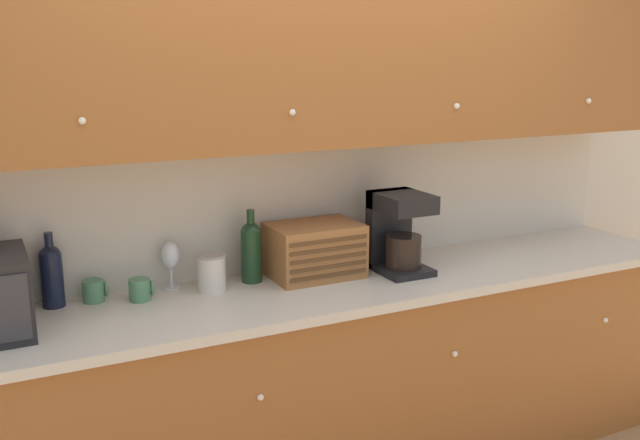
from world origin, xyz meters
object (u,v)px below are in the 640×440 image
mug_blue_second (140,290)px  wine_glass (170,257)px  second_wine_bottle (51,273)px  coffee_maker (398,231)px  storage_canister (212,272)px  wine_bottle (251,249)px  mug (94,291)px  bread_box (314,250)px

mug_blue_second → wine_glass: size_ratio=0.47×
second_wine_bottle → coffee_maker: coffee_maker is taller
storage_canister → wine_bottle: bearing=13.1°
second_wine_bottle → mug: size_ratio=3.09×
bread_box → storage_canister: bearing=179.3°
wine_bottle → coffee_maker: (0.65, -0.14, 0.04)m
mug → bread_box: (0.94, -0.09, 0.07)m
mug_blue_second → coffee_maker: 1.16m
coffee_maker → wine_glass: bearing=168.5°
mug_blue_second → wine_glass: bearing=31.5°
wine_glass → coffee_maker: size_ratio=0.56×
mug → bread_box: 0.94m
mug_blue_second → coffee_maker: bearing=-5.5°
wine_bottle → mug_blue_second: bearing=-176.2°
mug_blue_second → wine_bottle: bearing=3.8°
storage_canister → bread_box: bread_box is taller
storage_canister → wine_glass: bearing=143.7°
storage_canister → wine_bottle: 0.21m
second_wine_bottle → bread_box: (1.09, -0.10, -0.02)m
wine_glass → second_wine_bottle: bearing=-178.6°
mug_blue_second → coffee_maker: (1.14, -0.11, 0.14)m
mug_blue_second → second_wine_bottle: bearing=165.7°
mug_blue_second → wine_bottle: wine_bottle is taller
bread_box → wine_glass: bearing=169.8°
wine_bottle → mug: bearing=176.7°
storage_canister → mug_blue_second: bearing=177.5°
mug_blue_second → bread_box: 0.77m
wine_glass → storage_canister: wine_glass is taller
second_wine_bottle → wine_bottle: bearing=-3.4°
second_wine_bottle → storage_canister: 0.62m
mug → wine_bottle: wine_bottle is taller
mug → bread_box: size_ratio=0.24×
mug → coffee_maker: (1.31, -0.18, 0.14)m
storage_canister → wine_bottle: (0.19, 0.05, 0.07)m
second_wine_bottle → mug: (0.15, -0.01, -0.09)m
second_wine_bottle → bread_box: second_wine_bottle is taller
coffee_maker → second_wine_bottle: bearing=172.6°
wine_glass → wine_bottle: (0.34, -0.06, 0.01)m
mug_blue_second → storage_canister: storage_canister is taller
mug_blue_second → wine_bottle: (0.49, 0.03, 0.10)m
second_wine_bottle → mug_blue_second: (0.32, -0.08, -0.09)m
mug → coffee_maker: size_ratio=0.27×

